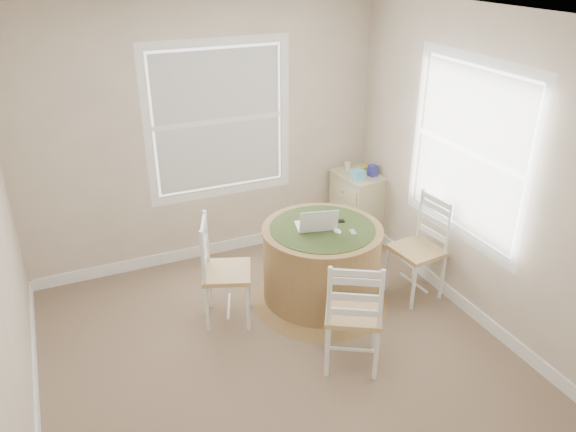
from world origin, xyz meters
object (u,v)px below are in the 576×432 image
round_table (321,262)px  chair_near (353,312)px  chair_left (227,272)px  chair_right (417,250)px  laptop (316,225)px  corner_chest (357,205)px

round_table → chair_near: (-0.16, -0.85, 0.06)m
chair_left → chair_near: size_ratio=1.00×
chair_left → chair_right: size_ratio=1.00×
laptop → corner_chest: laptop is taller
round_table → chair_right: 0.89m
chair_near → chair_right: 1.18m
round_table → chair_left: chair_left is taller
laptop → chair_near: bearing=96.5°
chair_right → chair_left: bearing=-107.3°
chair_right → laptop: bearing=-112.6°
round_table → chair_left: bearing=-174.9°
chair_near → chair_right: bearing=-119.2°
chair_near → laptop: size_ratio=2.43×
chair_left → round_table: bearing=-76.1°
chair_near → corner_chest: size_ratio=1.26×
round_table → chair_near: chair_near is taller
chair_left → chair_near: same height
chair_right → laptop: size_ratio=2.43×
round_table → chair_right: (0.85, -0.24, 0.06)m
chair_left → laptop: size_ratio=2.43×
round_table → chair_left: size_ratio=1.31×
laptop → corner_chest: 1.45m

